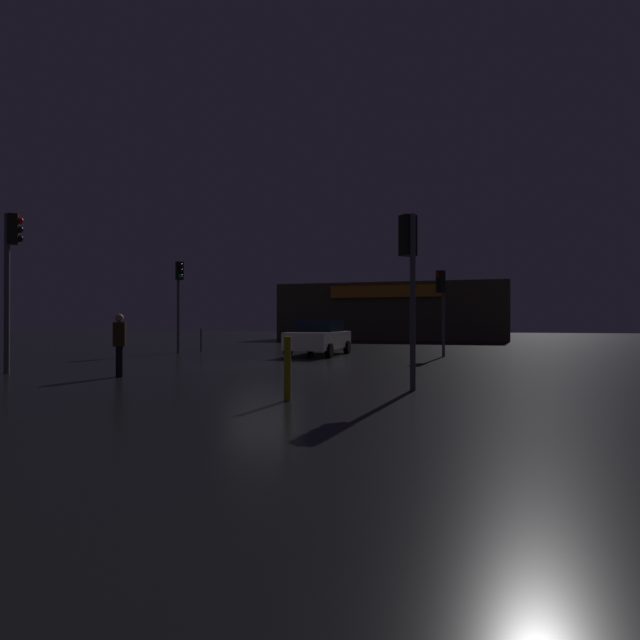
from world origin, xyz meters
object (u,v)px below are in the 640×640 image
object	(u,v)px
traffic_signal_opposite	(441,293)
car_near	(319,337)
traffic_signal_main	(11,263)
traffic_signal_cross_right	(409,260)
store_building	(392,312)
traffic_signal_cross_left	(179,288)
pedestrian	(119,340)

from	to	relation	value
traffic_signal_opposite	car_near	bearing A→B (deg)	-174.88
traffic_signal_main	car_near	bearing A→B (deg)	58.92
traffic_signal_main	traffic_signal_cross_right	size ratio (longest dim) A/B	1.21
store_building	traffic_signal_opposite	distance (m)	21.89
traffic_signal_cross_left	car_near	world-z (taller)	traffic_signal_cross_left
traffic_signal_main	traffic_signal_opposite	xyz separation A→B (m)	(11.45, 10.72, -0.46)
pedestrian	store_building	bearing A→B (deg)	85.57
traffic_signal_main	traffic_signal_opposite	distance (m)	15.69
traffic_signal_opposite	traffic_signal_cross_right	distance (m)	10.98
traffic_signal_main	traffic_signal_cross_right	xyz separation A→B (m)	(11.41, -0.26, -0.35)
store_building	pedestrian	world-z (taller)	store_building
traffic_signal_opposite	traffic_signal_main	bearing A→B (deg)	-136.89
traffic_signal_main	pedestrian	distance (m)	4.23
traffic_signal_opposite	traffic_signal_cross_right	world-z (taller)	traffic_signal_cross_right
traffic_signal_cross_right	traffic_signal_main	bearing A→B (deg)	178.69
car_near	traffic_signal_cross_right	bearing A→B (deg)	-63.53
traffic_signal_cross_left	car_near	size ratio (longest dim) A/B	0.96
traffic_signal_cross_left	store_building	bearing A→B (deg)	72.70
pedestrian	traffic_signal_cross_left	bearing A→B (deg)	114.10
traffic_signal_opposite	pedestrian	bearing A→B (deg)	-126.45
traffic_signal_opposite	traffic_signal_cross_right	xyz separation A→B (m)	(-0.05, -10.98, 0.11)
traffic_signal_opposite	car_near	distance (m)	5.63
traffic_signal_main	car_near	size ratio (longest dim) A/B	1.00
traffic_signal_main	traffic_signal_opposite	size ratio (longest dim) A/B	1.25
traffic_signal_opposite	traffic_signal_cross_left	distance (m)	12.25
car_near	pedestrian	bearing A→B (deg)	-104.14
traffic_signal_cross_left	pedestrian	world-z (taller)	traffic_signal_cross_left
car_near	traffic_signal_main	bearing A→B (deg)	-121.08
store_building	traffic_signal_cross_right	size ratio (longest dim) A/B	4.90
traffic_signal_main	pedestrian	world-z (taller)	traffic_signal_main
traffic_signal_opposite	pedestrian	size ratio (longest dim) A/B	2.16
traffic_signal_cross_right	car_near	world-z (taller)	traffic_signal_cross_right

